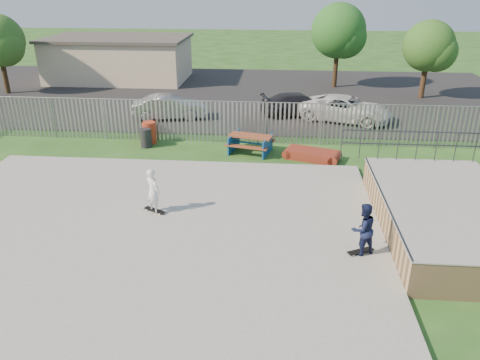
# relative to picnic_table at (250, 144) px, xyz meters

# --- Properties ---
(ground) EXTENTS (120.00, 120.00, 0.00)m
(ground) POSITION_rel_picnic_table_xyz_m (-2.96, -7.67, -0.42)
(ground) COLOR #23501B
(ground) RESTS_ON ground
(concrete_slab) EXTENTS (15.00, 12.00, 0.15)m
(concrete_slab) POSITION_rel_picnic_table_xyz_m (-2.96, -7.67, -0.34)
(concrete_slab) COLOR gray
(concrete_slab) RESTS_ON ground
(quarter_pipe) EXTENTS (5.50, 7.05, 2.19)m
(quarter_pipe) POSITION_rel_picnic_table_xyz_m (6.53, -6.63, 0.14)
(quarter_pipe) COLOR tan
(quarter_pipe) RESTS_ON ground
(fence) EXTENTS (26.04, 16.02, 2.00)m
(fence) POSITION_rel_picnic_table_xyz_m (-1.96, -3.08, 0.58)
(fence) COLOR gray
(fence) RESTS_ON ground
(picnic_table) EXTENTS (2.27, 2.02, 0.82)m
(picnic_table) POSITION_rel_picnic_table_xyz_m (0.00, 0.00, 0.00)
(picnic_table) COLOR brown
(picnic_table) RESTS_ON ground
(funbox) EXTENTS (2.25, 1.62, 0.41)m
(funbox) POSITION_rel_picnic_table_xyz_m (2.73, -0.63, -0.21)
(funbox) COLOR maroon
(funbox) RESTS_ON ground
(trash_bin_red) EXTENTS (0.62, 0.62, 1.04)m
(trash_bin_red) POSITION_rel_picnic_table_xyz_m (-4.88, 0.90, 0.10)
(trash_bin_red) COLOR #AC321A
(trash_bin_red) RESTS_ON ground
(trash_bin_grey) EXTENTS (0.53, 0.53, 0.88)m
(trash_bin_grey) POSITION_rel_picnic_table_xyz_m (-4.91, 0.33, 0.03)
(trash_bin_grey) COLOR black
(trash_bin_grey) RESTS_ON ground
(parking_lot) EXTENTS (40.00, 18.00, 0.02)m
(parking_lot) POSITION_rel_picnic_table_xyz_m (-2.96, 11.33, -0.41)
(parking_lot) COLOR black
(parking_lot) RESTS_ON ground
(car_silver) EXTENTS (4.22, 2.19, 1.32)m
(car_silver) POSITION_rel_picnic_table_xyz_m (-4.83, 5.00, 0.27)
(car_silver) COLOR #9E9EA3
(car_silver) RESTS_ON parking_lot
(car_dark) EXTENTS (4.59, 2.75, 1.24)m
(car_dark) POSITION_rel_picnic_table_xyz_m (2.33, 6.37, 0.23)
(car_dark) COLOR black
(car_dark) RESTS_ON parking_lot
(car_white) EXTENTS (5.37, 3.74, 1.36)m
(car_white) POSITION_rel_picnic_table_xyz_m (4.87, 5.41, 0.29)
(car_white) COLOR white
(car_white) RESTS_ON parking_lot
(building) EXTENTS (10.40, 6.40, 3.20)m
(building) POSITION_rel_picnic_table_xyz_m (-10.96, 15.33, 1.19)
(building) COLOR beige
(building) RESTS_ON ground
(tree_mid) EXTENTS (3.73, 3.73, 5.76)m
(tree_mid) POSITION_rel_picnic_table_xyz_m (5.15, 14.03, 3.46)
(tree_mid) COLOR #3B2917
(tree_mid) RESTS_ON ground
(tree_right) EXTENTS (3.19, 3.19, 4.92)m
(tree_right) POSITION_rel_picnic_table_xyz_m (10.50, 11.23, 2.89)
(tree_right) COLOR #422C1A
(tree_right) RESTS_ON ground
(skateboard_a) EXTENTS (0.80, 0.54, 0.08)m
(skateboard_a) POSITION_rel_picnic_table_xyz_m (3.67, -8.37, -0.23)
(skateboard_a) COLOR black
(skateboard_a) RESTS_ON concrete_slab
(skateboard_b) EXTENTS (0.80, 0.55, 0.08)m
(skateboard_b) POSITION_rel_picnic_table_xyz_m (-2.80, -6.38, -0.23)
(skateboard_b) COLOR black
(skateboard_b) RESTS_ON concrete_slab
(skater_navy) EXTENTS (0.94, 0.86, 1.55)m
(skater_navy) POSITION_rel_picnic_table_xyz_m (3.67, -8.37, 0.51)
(skater_navy) COLOR #151C42
(skater_navy) RESTS_ON concrete_slab
(skater_white) EXTENTS (0.67, 0.64, 1.55)m
(skater_white) POSITION_rel_picnic_table_xyz_m (-2.80, -6.38, 0.51)
(skater_white) COLOR white
(skater_white) RESTS_ON concrete_slab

